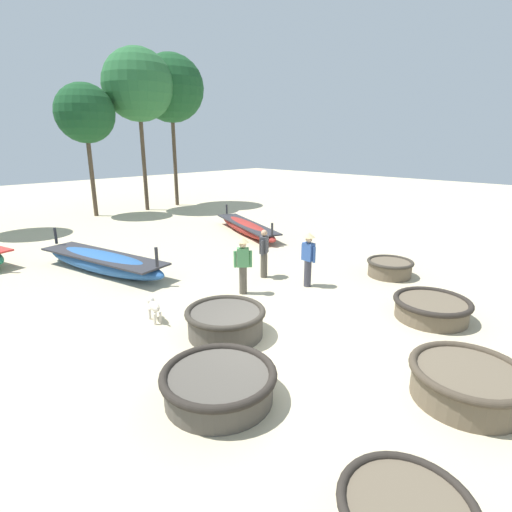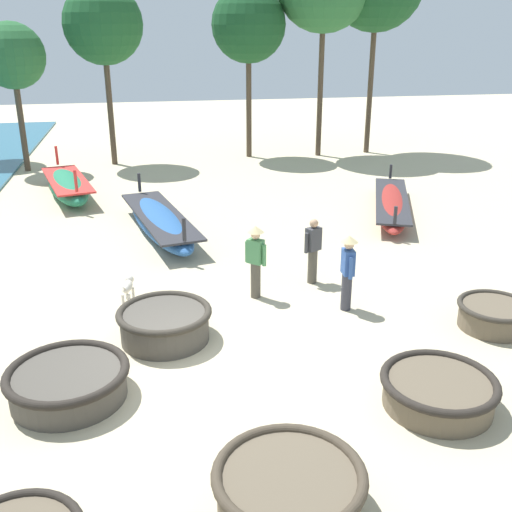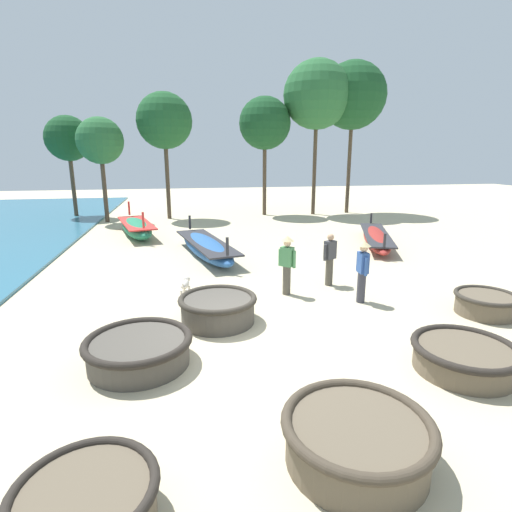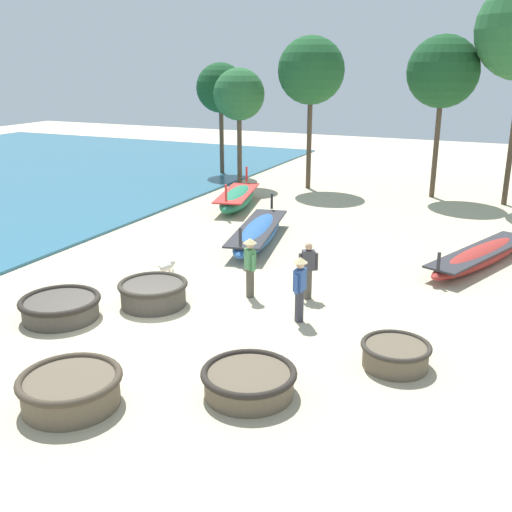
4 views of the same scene
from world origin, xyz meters
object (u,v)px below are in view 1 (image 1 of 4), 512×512
tree_rightmost (85,114)px  fisherman_by_coracle (308,256)px  coracle_upturned (390,267)px  coracle_nearest (467,382)px  coracle_weathered (225,321)px  long_boat_blue_hull (247,227)px  tree_tall_back (171,89)px  fisherman_crouching (264,252)px  dog (154,307)px  fisherman_with_hat (243,262)px  long_boat_green_hull (103,262)px  coracle_center (432,308)px  coracle_front_left (219,383)px  tree_left_mid (138,85)px

tree_rightmost → fisherman_by_coracle: bearing=-92.5°
coracle_upturned → coracle_nearest: coracle_nearest is taller
coracle_weathered → long_boat_blue_hull: bearing=43.1°
tree_tall_back → tree_rightmost: bearing=179.7°
fisherman_crouching → coracle_nearest: bearing=-107.8°
coracle_weathered → dog: (-0.72, 1.83, 0.02)m
long_boat_blue_hull → fisherman_by_coracle: bearing=-119.8°
tree_tall_back → fisherman_with_hat: bearing=-118.5°
tree_rightmost → long_boat_green_hull: bearing=-113.3°
coracle_upturned → tree_tall_back: bearing=77.9°
coracle_weathered → tree_rightmost: 18.06m
long_boat_green_hull → fisherman_crouching: (3.39, -4.24, 0.48)m
long_boat_green_hull → tree_rightmost: 12.37m
fisherman_by_coracle → dog: size_ratio=2.47×
coracle_upturned → coracle_weathered: coracle_weathered is taller
coracle_weathered → long_boat_green_hull: bearing=88.8°
long_boat_blue_hull → coracle_center: bearing=-108.5°
dog → long_boat_green_hull: bearing=79.4°
coracle_center → coracle_front_left: bearing=167.3°
coracle_front_left → fisherman_by_coracle: bearing=22.8°
fisherman_crouching → tree_left_mid: 16.21m
fisherman_with_hat → dog: fisherman_with_hat is taller
fisherman_by_coracle → tree_tall_back: tree_tall_back is taller
fisherman_by_coracle → tree_tall_back: size_ratio=0.18×
long_boat_blue_hull → tree_rightmost: (-2.99, 9.59, 5.37)m
coracle_nearest → long_boat_green_hull: bearing=96.2°
coracle_nearest → fisherman_crouching: 7.20m
coracle_upturned → fisherman_crouching: (-2.98, 2.84, 0.55)m
coracle_nearest → fisherman_by_coracle: (2.52, 5.32, 0.61)m
coracle_center → tree_tall_back: bearing=72.9°
coracle_nearest → fisherman_crouching: bearing=72.2°
coracle_center → dog: (-4.89, 4.81, 0.08)m
coracle_nearest → fisherman_by_coracle: 5.92m
long_boat_blue_hull → fisherman_crouching: fisherman_crouching is taller
coracle_front_left → long_boat_blue_hull: bearing=43.6°
coracle_nearest → long_boat_green_hull: (-1.20, 11.08, 0.01)m
coracle_nearest → fisherman_by_coracle: bearing=64.6°
long_boat_green_hull → tree_left_mid: 14.38m
coracle_center → fisherman_crouching: size_ratio=1.18×
coracle_upturned → tree_left_mid: tree_left_mid is taller
coracle_nearest → fisherman_with_hat: 6.36m
long_boat_blue_hull → dog: long_boat_blue_hull is taller
fisherman_by_coracle → dog: fisherman_by_coracle is taller
dog → tree_rightmost: tree_rightmost is taller
fisherman_crouching → long_boat_blue_hull: bearing=50.8°
long_boat_blue_hull → tree_tall_back: bearing=74.3°
long_boat_green_hull → dog: 4.63m
fisherman_by_coracle → tree_left_mid: (3.91, 15.74, 6.40)m
dog → tree_tall_back: bearing=53.5°
coracle_weathered → tree_left_mid: tree_left_mid is taller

